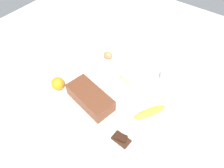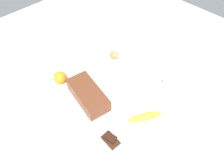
{
  "view_description": "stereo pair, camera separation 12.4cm",
  "coord_description": "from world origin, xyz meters",
  "px_view_note": "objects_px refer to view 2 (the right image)",
  "views": [
    {
      "loc": [
        -0.49,
        0.65,
        0.98
      ],
      "look_at": [
        0.0,
        0.0,
        0.04
      ],
      "focal_mm": 34.07,
      "sensor_mm": 36.0,
      "label": 1
    },
    {
      "loc": [
        -0.58,
        0.57,
        0.98
      ],
      "look_at": [
        0.0,
        0.0,
        0.04
      ],
      "focal_mm": 34.07,
      "sensor_mm": 36.0,
      "label": 2
    }
  ],
  "objects_px": {
    "flour_bowl": "(147,63)",
    "banana": "(145,117)",
    "sugar_bowl": "(174,83)",
    "butter_block": "(131,81)",
    "chocolate_plate": "(111,141)",
    "loaf_pan": "(88,94)",
    "orange_fruit": "(60,78)",
    "egg_near_butter": "(114,55)"
  },
  "relations": [
    {
      "from": "orange_fruit",
      "to": "banana",
      "type": "bearing_deg",
      "value": -162.7
    },
    {
      "from": "sugar_bowl",
      "to": "banana",
      "type": "xyz_separation_m",
      "value": [
        -0.03,
        0.3,
        -0.01
      ]
    },
    {
      "from": "butter_block",
      "to": "chocolate_plate",
      "type": "xyz_separation_m",
      "value": [
        -0.18,
        0.35,
        -0.02
      ]
    },
    {
      "from": "loaf_pan",
      "to": "sugar_bowl",
      "type": "height_order",
      "value": "loaf_pan"
    },
    {
      "from": "orange_fruit",
      "to": "sugar_bowl",
      "type": "bearing_deg",
      "value": -137.48
    },
    {
      "from": "orange_fruit",
      "to": "flour_bowl",
      "type": "bearing_deg",
      "value": -120.62
    },
    {
      "from": "egg_near_butter",
      "to": "flour_bowl",
      "type": "bearing_deg",
      "value": -156.56
    },
    {
      "from": "loaf_pan",
      "to": "orange_fruit",
      "type": "distance_m",
      "value": 0.22
    },
    {
      "from": "loaf_pan",
      "to": "banana",
      "type": "distance_m",
      "value": 0.34
    },
    {
      "from": "chocolate_plate",
      "to": "orange_fruit",
      "type": "bearing_deg",
      "value": -6.43
    },
    {
      "from": "loaf_pan",
      "to": "flour_bowl",
      "type": "relative_size",
      "value": 2.13
    },
    {
      "from": "loaf_pan",
      "to": "chocolate_plate",
      "type": "bearing_deg",
      "value": 172.0
    },
    {
      "from": "sugar_bowl",
      "to": "chocolate_plate",
      "type": "height_order",
      "value": "sugar_bowl"
    },
    {
      "from": "loaf_pan",
      "to": "butter_block",
      "type": "distance_m",
      "value": 0.27
    },
    {
      "from": "flour_bowl",
      "to": "banana",
      "type": "relative_size",
      "value": 0.74
    },
    {
      "from": "orange_fruit",
      "to": "loaf_pan",
      "type": "bearing_deg",
      "value": -170.58
    },
    {
      "from": "orange_fruit",
      "to": "egg_near_butter",
      "type": "height_order",
      "value": "orange_fruit"
    },
    {
      "from": "sugar_bowl",
      "to": "butter_block",
      "type": "bearing_deg",
      "value": 42.24
    },
    {
      "from": "banana",
      "to": "chocolate_plate",
      "type": "height_order",
      "value": "banana"
    },
    {
      "from": "loaf_pan",
      "to": "banana",
      "type": "height_order",
      "value": "loaf_pan"
    },
    {
      "from": "orange_fruit",
      "to": "egg_near_butter",
      "type": "distance_m",
      "value": 0.4
    },
    {
      "from": "egg_near_butter",
      "to": "loaf_pan",
      "type": "bearing_deg",
      "value": 112.58
    },
    {
      "from": "egg_near_butter",
      "to": "orange_fruit",
      "type": "bearing_deg",
      "value": 79.46
    },
    {
      "from": "orange_fruit",
      "to": "egg_near_butter",
      "type": "xyz_separation_m",
      "value": [
        -0.07,
        -0.39,
        -0.01
      ]
    },
    {
      "from": "egg_near_butter",
      "to": "butter_block",
      "type": "bearing_deg",
      "value": 157.68
    },
    {
      "from": "banana",
      "to": "loaf_pan",
      "type": "bearing_deg",
      "value": 22.47
    },
    {
      "from": "loaf_pan",
      "to": "orange_fruit",
      "type": "xyz_separation_m",
      "value": [
        0.22,
        0.04,
        -0.0
      ]
    },
    {
      "from": "flour_bowl",
      "to": "chocolate_plate",
      "type": "xyz_separation_m",
      "value": [
        -0.21,
        0.54,
        -0.02
      ]
    },
    {
      "from": "orange_fruit",
      "to": "chocolate_plate",
      "type": "height_order",
      "value": "orange_fruit"
    },
    {
      "from": "banana",
      "to": "butter_block",
      "type": "relative_size",
      "value": 2.11
    },
    {
      "from": "loaf_pan",
      "to": "flour_bowl",
      "type": "bearing_deg",
      "value": -88.01
    },
    {
      "from": "banana",
      "to": "sugar_bowl",
      "type": "bearing_deg",
      "value": -84.81
    },
    {
      "from": "banana",
      "to": "butter_block",
      "type": "distance_m",
      "value": 0.25
    },
    {
      "from": "chocolate_plate",
      "to": "flour_bowl",
      "type": "bearing_deg",
      "value": -68.47
    },
    {
      "from": "butter_block",
      "to": "flour_bowl",
      "type": "bearing_deg",
      "value": -81.28
    },
    {
      "from": "orange_fruit",
      "to": "egg_near_butter",
      "type": "bearing_deg",
      "value": -100.54
    },
    {
      "from": "flour_bowl",
      "to": "sugar_bowl",
      "type": "xyz_separation_m",
      "value": [
        -0.22,
        0.02,
        0.0
      ]
    },
    {
      "from": "flour_bowl",
      "to": "sugar_bowl",
      "type": "bearing_deg",
      "value": 175.1
    },
    {
      "from": "sugar_bowl",
      "to": "orange_fruit",
      "type": "xyz_separation_m",
      "value": [
        0.5,
        0.46,
        0.01
      ]
    },
    {
      "from": "banana",
      "to": "orange_fruit",
      "type": "height_order",
      "value": "orange_fruit"
    },
    {
      "from": "banana",
      "to": "orange_fruit",
      "type": "relative_size",
      "value": 2.42
    },
    {
      "from": "flour_bowl",
      "to": "banana",
      "type": "height_order",
      "value": "flour_bowl"
    }
  ]
}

